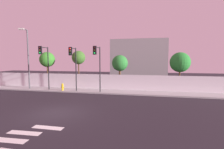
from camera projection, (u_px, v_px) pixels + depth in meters
name	position (u px, v px, depth m)	size (l,w,h in m)	color
ground_plane	(56.00, 113.00, 11.82)	(80.00, 80.00, 0.00)	#251F26
sidewalk	(92.00, 91.00, 19.81)	(36.00, 2.40, 0.15)	#A5A5A5
perimeter_wall	(96.00, 81.00, 20.98)	(36.00, 0.18, 1.80)	silver
crosswalk_marking	(14.00, 141.00, 7.76)	(3.60, 3.88, 0.01)	silver
traffic_light_left	(73.00, 60.00, 18.54)	(0.35, 1.55, 5.00)	black
traffic_light_center	(97.00, 59.00, 17.95)	(0.42, 1.59, 5.07)	black
traffic_light_right	(44.00, 59.00, 19.14)	(0.34, 1.77, 5.13)	black
street_lamp_curbside	(27.00, 55.00, 20.44)	(0.75, 1.66, 7.28)	#4C4C51
fire_hydrant	(63.00, 87.00, 19.74)	(0.44, 0.26, 0.84)	gold
roadside_tree_leftmost	(47.00, 60.00, 23.56)	(2.13, 2.13, 4.88)	brown
roadside_tree_midleft	(79.00, 58.00, 22.58)	(1.82, 1.82, 4.99)	brown
roadside_tree_midright	(120.00, 63.00, 21.50)	(2.07, 2.07, 4.39)	brown
roadside_tree_rightmost	(180.00, 62.00, 20.00)	(2.41, 2.41, 4.68)	brown
low_building_distant	(139.00, 59.00, 33.43)	(10.61, 6.00, 7.65)	#9B9B9B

